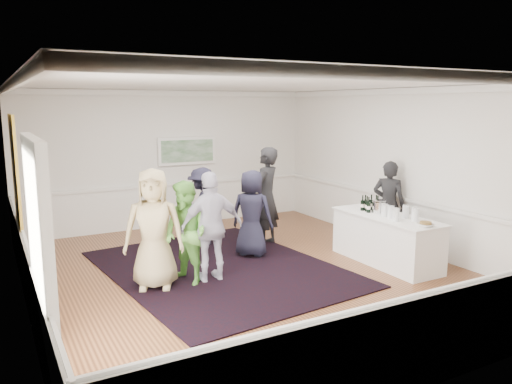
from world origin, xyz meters
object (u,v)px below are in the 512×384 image
serving_table (386,239)px  bartender (389,205)px  nut_bowl (426,224)px  guest_lilac (212,227)px  guest_green (186,233)px  guest_dark_a (202,207)px  ice_bucket (379,207)px  guest_tan (154,229)px  guest_navy (252,213)px  guest_dark_b (266,197)px

serving_table → bartender: size_ratio=1.24×
nut_bowl → guest_lilac: bearing=153.3°
guest_green → guest_dark_a: size_ratio=1.03×
guest_lilac → nut_bowl: size_ratio=6.83×
guest_green → ice_bucket: guest_green is taller
guest_tan → serving_table: bearing=11.2°
bartender → guest_tan: 4.83m
guest_navy → guest_green: bearing=74.2°
guest_green → nut_bowl: size_ratio=6.31×
serving_table → ice_bucket: (0.00, 0.23, 0.56)m
guest_lilac → guest_dark_a: guest_lilac is taller
guest_green → guest_tan: bearing=-115.8°
guest_dark_b → ice_bucket: size_ratio=7.81×
guest_dark_b → bartender: bearing=114.6°
serving_table → guest_dark_b: (-1.34, 2.09, 0.57)m
guest_dark_b → ice_bucket: 2.29m
guest_lilac → nut_bowl: 3.52m
guest_tan → nut_bowl: (4.07, -1.71, -0.03)m
guest_navy → nut_bowl: 3.14m
guest_tan → guest_navy: size_ratio=1.15×
serving_table → guest_green: guest_green is taller
bartender → guest_green: (-4.32, -0.01, -0.05)m
guest_green → guest_navy: size_ratio=1.01×
guest_tan → nut_bowl: bearing=-0.7°
bartender → guest_green: 4.32m
guest_navy → ice_bucket: (1.96, -1.32, 0.17)m
guest_lilac → guest_dark_b: 2.32m
guest_dark_a → guest_dark_b: (1.18, -0.52, 0.20)m
bartender → guest_tan: size_ratio=0.93×
bartender → guest_green: size_ratio=1.06×
guest_green → guest_dark_b: (2.24, 1.35, 0.18)m
serving_table → guest_green: size_ratio=1.31×
guest_dark_a → nut_bowl: 4.32m
ice_bucket → nut_bowl: 1.15m
guest_tan → nut_bowl: guest_tan is taller
nut_bowl → bartender: bearing=65.4°
guest_dark_a → ice_bucket: 3.47m
guest_lilac → guest_navy: (1.22, 0.89, -0.08)m
guest_tan → ice_bucket: bearing=14.4°
bartender → guest_dark_b: bearing=25.2°
bartender → guest_navy: bartender is taller
bartender → guest_dark_b: size_ratio=0.87×
bartender → guest_lilac: 3.91m
serving_table → guest_tan: bearing=169.1°
guest_tan → guest_green: 0.53m
guest_dark_b → guest_navy: size_ratio=1.22×
bartender → nut_bowl: bearing=123.3°
serving_table → bartender: 1.14m
bartender → guest_dark_a: size_ratio=1.09×
nut_bowl → guest_tan: bearing=157.3°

